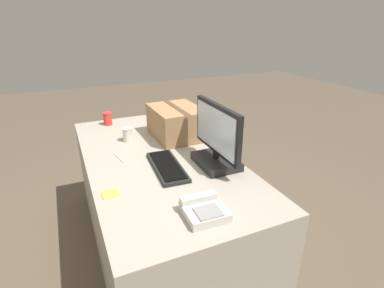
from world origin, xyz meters
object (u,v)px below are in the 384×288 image
paper_cup_right (128,134)px  keyboard (167,166)px  sticky_note_pad (111,193)px  monitor (217,142)px  spoon (117,156)px  cardboard_box (177,122)px  paper_cup_left (108,119)px  desk_phone (204,210)px

paper_cup_right → keyboard: bearing=12.7°
paper_cup_right → sticky_note_pad: (0.68, -0.25, -0.05)m
monitor → spoon: bearing=-124.3°
monitor → keyboard: (-0.08, -0.29, -0.14)m
monitor → cardboard_box: size_ratio=1.15×
keyboard → cardboard_box: bearing=156.2°
paper_cup_right → spoon: 0.28m
monitor → cardboard_box: (-0.54, -0.05, -0.04)m
cardboard_box → monitor: bearing=4.8°
monitor → sticky_note_pad: 0.68m
keyboard → paper_cup_right: paper_cup_right is taller
spoon → sticky_note_pad: 0.45m
monitor → paper_cup_left: monitor is taller
spoon → sticky_note_pad: size_ratio=1.96×
desk_phone → paper_cup_right: paper_cup_right is taller
spoon → sticky_note_pad: (0.44, -0.12, 0.00)m
cardboard_box → paper_cup_left: bearing=-138.3°
spoon → monitor: bearing=-134.4°
keyboard → paper_cup_right: bearing=-163.5°
monitor → paper_cup_left: 1.14m
cardboard_box → desk_phone: bearing=-14.1°
spoon → cardboard_box: cardboard_box is taller
paper_cup_right → spoon: size_ratio=0.59×
desk_phone → monitor: bearing=148.0°
desk_phone → spoon: desk_phone is taller
paper_cup_left → spoon: 0.67m
desk_phone → cardboard_box: 1.01m
keyboard → sticky_note_pad: 0.39m
keyboard → paper_cup_left: size_ratio=4.12×
cardboard_box → sticky_note_pad: size_ratio=5.04×
paper_cup_right → cardboard_box: 0.37m
desk_phone → spoon: size_ratio=1.15×
paper_cup_left → cardboard_box: size_ratio=0.25×
paper_cup_right → sticky_note_pad: bearing=-20.0°
paper_cup_right → monitor: bearing=34.0°
keyboard → sticky_note_pad: keyboard is taller
monitor → paper_cup_left: size_ratio=4.67×
spoon → sticky_note_pad: bearing=154.6°
monitor → keyboard: size_ratio=1.13×
desk_phone → paper_cup_left: 1.47m
spoon → desk_phone: bearing=-172.8°
sticky_note_pad → desk_phone: bearing=45.8°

